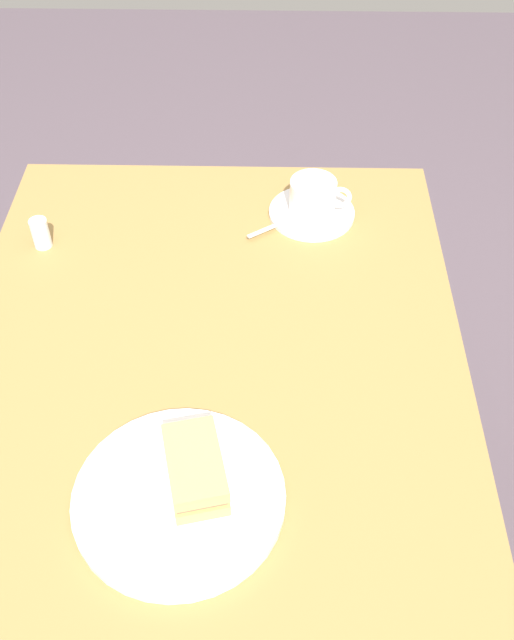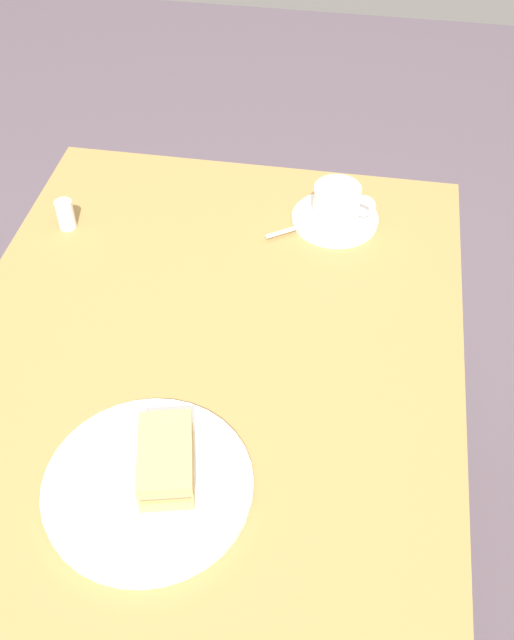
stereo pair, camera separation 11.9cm
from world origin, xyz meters
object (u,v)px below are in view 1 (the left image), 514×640
(sandwich_plate, at_px, (179,497))
(spoon, at_px, (278,224))
(dining_table, at_px, (212,414))
(salt_shaker, at_px, (41,233))
(coffee_saucer, at_px, (312,213))
(sandwich_front, at_px, (192,469))
(coffee_cup, at_px, (314,196))

(sandwich_plate, distance_m, spoon, 0.59)
(dining_table, height_order, sandwich_plate, sandwich_plate)
(sandwich_plate, height_order, spoon, spoon)
(sandwich_plate, bearing_deg, salt_shaker, 29.78)
(sandwich_plate, xyz_separation_m, coffee_saucer, (0.62, -0.20, -0.00))
(dining_table, xyz_separation_m, salt_shaker, (0.26, 0.32, 0.18))
(salt_shaker, bearing_deg, sandwich_front, -147.63)
(salt_shaker, bearing_deg, sandwich_plate, -150.22)
(dining_table, bearing_deg, salt_shaker, 50.69)
(dining_table, distance_m, sandwich_plate, 0.30)
(coffee_saucer, height_order, coffee_cup, coffee_cup)
(dining_table, xyz_separation_m, coffee_saucer, (0.36, -0.17, 0.16))
(spoon, height_order, salt_shaker, salt_shaker)
(coffee_saucer, bearing_deg, salt_shaker, 101.34)
(sandwich_plate, height_order, sandwich_front, sandwich_front)
(coffee_saucer, relative_size, coffee_cup, 1.40)
(dining_table, bearing_deg, coffee_cup, -26.07)
(coffee_cup, xyz_separation_m, salt_shaker, (-0.10, 0.49, -0.02))
(coffee_cup, bearing_deg, sandwich_plate, 162.21)
(coffee_cup, bearing_deg, salt_shaker, 101.30)
(sandwich_front, height_order, salt_shaker, sandwich_front)
(sandwich_plate, distance_m, sandwich_front, 0.04)
(spoon, bearing_deg, sandwich_plate, 167.08)
(sandwich_front, bearing_deg, dining_table, -1.11)
(salt_shaker, bearing_deg, coffee_saucer, -78.66)
(coffee_saucer, distance_m, salt_shaker, 0.50)
(sandwich_front, bearing_deg, spoon, -11.70)
(sandwich_front, distance_m, salt_shaker, 0.59)
(sandwich_front, bearing_deg, salt_shaker, 32.37)
(sandwich_plate, xyz_separation_m, salt_shaker, (0.52, 0.30, 0.02))
(coffee_saucer, bearing_deg, sandwich_plate, 162.36)
(dining_table, height_order, salt_shaker, salt_shaker)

